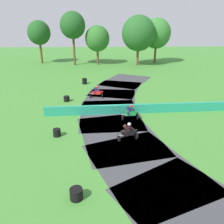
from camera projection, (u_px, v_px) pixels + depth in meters
ground_plane at (109, 114)px, 22.67m from camera, size 120.00×120.00×0.00m
track_asphalt at (125, 113)px, 22.79m from camera, size 11.73×35.79×0.01m
safety_barrier at (163, 108)px, 22.92m from camera, size 22.95×1.46×0.90m
motorcycle_lead_red at (97, 92)px, 27.18m from camera, size 1.70×0.83×1.43m
motorcycle_chase_green at (131, 113)px, 21.19m from camera, size 1.68×0.83×1.43m
motorcycle_trailing_black at (129, 132)px, 17.55m from camera, size 1.68×1.02×1.42m
tire_stack_near at (85, 81)px, 33.07m from camera, size 0.66×0.66×0.80m
tire_stack_mid_a at (67, 99)px, 26.06m from camera, size 0.65×0.65×0.60m
tire_stack_mid_b at (57, 133)px, 18.25m from camera, size 0.59×0.59×0.60m
tire_stack_far at (76, 194)px, 11.83m from camera, size 0.67×0.67×0.60m
tree_far_left at (156, 33)px, 47.10m from camera, size 5.69×5.69×8.92m
tree_far_right at (97, 39)px, 45.93m from camera, size 4.77×4.77×7.56m
tree_mid_rise at (138, 33)px, 44.66m from camera, size 6.35×6.35×9.41m
tree_behind_barrier at (73, 25)px, 44.38m from camera, size 4.81×4.81×10.06m
tree_distant at (39, 33)px, 46.81m from camera, size 4.52×4.52×8.45m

